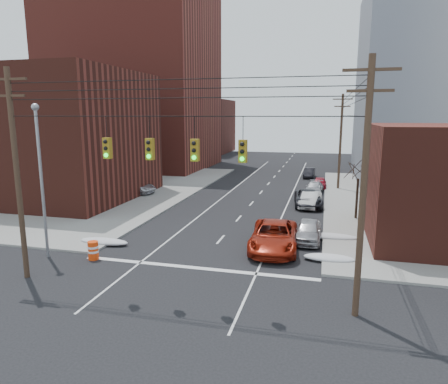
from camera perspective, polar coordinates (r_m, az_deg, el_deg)
The scene contains 27 objects.
ground at distance 17.95m, azimuth -10.85°, elevation -18.10°, with size 160.00×160.00×0.00m, color black.
sidewalk_nw at distance 53.99m, azimuth -24.85°, elevation 0.80°, with size 40.00×40.00×0.15m, color gray.
building_brick_tall at distance 69.67m, azimuth -12.57°, elevation 15.95°, with size 24.00×20.00×30.00m, color maroon.
building_brick_near at distance 46.32m, azimuth -24.54°, elevation 7.32°, with size 20.00×16.00×13.00m, color #532118.
building_brick_far at distance 94.10m, azimuth -6.24°, elevation 9.30°, with size 22.00×18.00×12.00m, color #532118.
building_glass at distance 85.86m, azimuth 26.36°, elevation 11.43°, with size 20.00×18.00×22.00m, color gray.
utility_pole_left at distance 23.22m, azimuth -27.49°, elevation 2.61°, with size 2.20×0.28×11.00m.
utility_pole_right at distance 17.43m, azimuth 19.32°, elevation 0.83°, with size 2.20×0.28×11.00m.
utility_pole_far at distance 48.23m, azimuth 16.31°, elevation 7.12°, with size 2.20×0.28×11.00m.
traffic_signals at distance 18.46m, azimuth -7.46°, elevation 6.23°, with size 17.00×0.42×2.02m.
street_light at distance 26.15m, azimuth -24.75°, elevation 3.11°, with size 0.44×0.44×9.32m.
bare_tree at distance 34.80m, azimuth 18.47°, elevation -0.10°, with size 2.09×2.20×4.93m.
snow_nw at distance 28.48m, azimuth -16.76°, elevation -6.78°, with size 3.50×1.08×0.42m, color silver.
snow_ne at distance 25.09m, azimuth 14.76°, elevation -9.10°, with size 3.00×1.08×0.42m, color silver.
snow_east_far at distance 29.36m, azimuth 14.73°, elevation -6.13°, with size 4.00×1.08×0.42m, color silver.
red_pickup at distance 26.34m, azimuth 7.14°, elevation -6.28°, with size 2.95×6.40×1.78m, color maroon.
parked_car_a at distance 28.46m, azimuth 11.96°, elevation -5.44°, with size 1.75×4.34×1.48m, color #A6A5AA.
parked_car_b at distance 38.75m, azimuth 12.21°, elevation -1.08°, with size 1.56×4.46×1.47m, color silver.
parked_car_c at distance 39.14m, azimuth 11.94°, elevation -0.91°, with size 2.54×5.50×1.53m, color black.
parked_car_d at distance 45.80m, azimuth 12.78°, elevation 0.60°, with size 1.76×4.33×1.26m, color #A2A2A6.
parked_car_e at distance 49.32m, azimuth 13.53°, elevation 1.30°, with size 1.50×3.73×1.27m, color maroon.
parked_car_f at distance 57.06m, azimuth 12.07°, elevation 2.68°, with size 1.42×4.07×1.34m, color black.
lot_car_a at distance 41.50m, azimuth -17.36°, elevation -0.25°, with size 1.67×4.80×1.58m, color silver.
lot_car_b at distance 45.10m, azimuth -12.81°, elevation 0.75°, with size 2.39×5.17×1.44m, color #B4B4B9.
lot_car_c at distance 41.60m, azimuth -23.06°, elevation -0.75°, with size 1.93×4.75×1.38m, color black.
lot_car_d at distance 51.89m, azimuth -16.98°, elevation 1.85°, with size 1.68×4.19×1.43m, color #AFAFB4.
construction_barrel at distance 25.73m, azimuth -18.18°, elevation -7.90°, with size 0.71×0.71×1.13m.
Camera 1 is at (6.92, -14.11, 8.67)m, focal length 32.00 mm.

